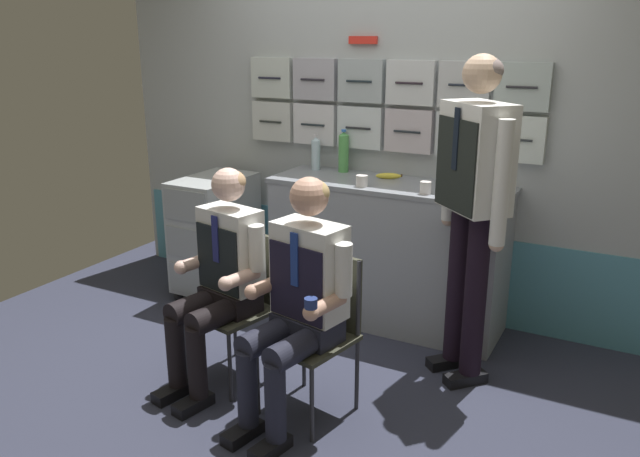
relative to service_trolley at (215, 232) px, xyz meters
The scene contains 15 objects.
ground 1.54m from the service_trolley, 40.16° to the right, with size 4.80×4.80×0.04m, color #2F3244.
galley_bulkhead 1.34m from the service_trolley, 20.95° to the left, with size 4.20×0.14×2.15m.
galley_counter 1.32m from the service_trolley, ahead, with size 1.56×0.53×0.96m.
service_trolley is the anchor object (origin of this frame).
folding_chair_left 1.23m from the service_trolley, 45.53° to the right, with size 0.48×0.48×0.82m.
crew_member_left 1.33m from the service_trolley, 51.40° to the right, with size 0.49×0.64×1.21m.
folding_chair_right 1.71m from the service_trolley, 35.00° to the right, with size 0.47×0.47×0.82m.
crew_member_right 1.79m from the service_trolley, 39.71° to the right, with size 0.51×0.65×1.24m.
crew_member_standing 2.09m from the service_trolley, ahead, with size 0.45×0.44×1.78m.
water_bottle_tall 1.14m from the service_trolley, 19.29° to the left, with size 0.07×0.07×0.29m.
water_bottle_short 1.79m from the service_trolley, ahead, with size 0.07×0.07×0.31m.
water_bottle_blue_cap 0.96m from the service_trolley, 22.66° to the left, with size 0.06×0.06×0.25m.
coffee_cup_spare 1.30m from the service_trolley, ahead, with size 0.07×0.07×0.07m.
paper_cup_blue 1.69m from the service_trolley, ahead, with size 0.07×0.07×0.08m.
snack_banana 1.38m from the service_trolley, 11.30° to the left, with size 0.17×0.10×0.04m.
Camera 1 is at (1.66, -2.63, 1.87)m, focal length 35.52 mm.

